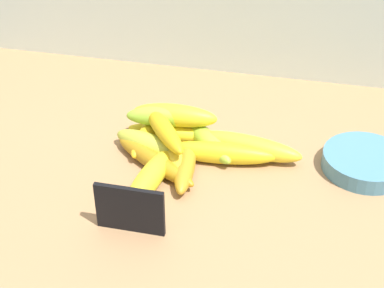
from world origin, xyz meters
TOP-DOWN VIEW (x-y plane):
  - counter_top at (0.00, 0.00)cm, footprint 110.00×76.00cm
  - chalkboard_sign at (1.91, -17.44)cm, footprint 11.00×1.80cm
  - fruit_bowl at (37.96, 6.88)cm, footprint 15.22×15.22cm
  - banana_0 at (6.95, -1.72)cm, footprint 5.17×15.54cm
  - banana_1 at (2.97, 2.75)cm, footprint 13.49×19.31cm
  - banana_2 at (2.45, 8.10)cm, footprint 18.40×3.30cm
  - banana_3 at (1.26, -1.43)cm, footprint 18.35×13.44cm
  - banana_4 at (-0.66, 2.52)cm, footprint 15.73×9.02cm
  - banana_5 at (16.65, 6.15)cm, footprint 21.10×7.00cm
  - banana_6 at (1.89, -6.66)cm, footprint 6.82×17.80cm
  - banana_7 at (12.23, 3.25)cm, footprint 20.76×5.73cm
  - banana_8 at (8.79, 7.02)cm, footprint 14.13×15.06cm
  - banana_9 at (-2.35, 6.51)cm, footprint 4.36×15.72cm
  - banana_10 at (2.49, 8.67)cm, footprint 16.30×4.74cm
  - banana_11 at (1.74, 3.41)cm, footprint 12.36×15.09cm
  - banana_12 at (1.20, 8.25)cm, footprint 16.15×7.01cm

SIDE VIEW (x-z plane):
  - counter_top at x=0.00cm, z-range 0.00..3.00cm
  - fruit_bowl at x=37.96cm, z-range 3.00..6.04cm
  - banana_2 at x=2.45cm, z-range 3.00..6.24cm
  - banana_3 at x=1.26cm, z-range 3.00..6.39cm
  - banana_0 at x=6.95cm, z-range 3.00..6.43cm
  - banana_9 at x=-2.35cm, z-range 3.00..6.51cm
  - banana_1 at x=2.97cm, z-range 3.00..6.78cm
  - banana_8 at x=8.79cm, z-range 3.00..6.81cm
  - banana_7 at x=12.23cm, z-range 3.00..7.01cm
  - banana_6 at x=1.89cm, z-range 3.00..7.07cm
  - banana_4 at x=-0.66cm, z-range 3.00..7.26cm
  - banana_5 at x=16.65cm, z-range 3.00..7.30cm
  - chalkboard_sign at x=1.91cm, z-range 2.66..11.06cm
  - banana_12 at x=1.20cm, z-range 6.24..10.30cm
  - banana_10 at x=2.49cm, z-range 6.24..10.53cm
  - banana_11 at x=1.74cm, z-range 6.78..10.12cm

